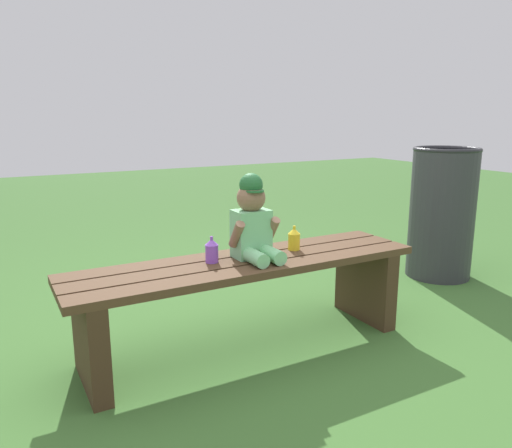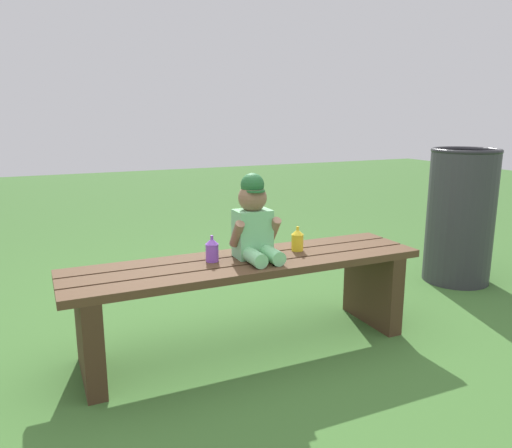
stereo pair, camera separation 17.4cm
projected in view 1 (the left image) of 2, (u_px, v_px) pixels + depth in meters
ground_plane at (248, 347)px, 2.43m from camera, size 16.00×16.00×0.00m
park_bench at (247, 287)px, 2.37m from camera, size 1.71×0.42×0.45m
child_figure at (253, 222)px, 2.33m from camera, size 0.23×0.27×0.40m
sippy_cup_left at (212, 250)px, 2.28m from camera, size 0.06×0.06×0.12m
sippy_cup_right at (294, 239)px, 2.49m from camera, size 0.06×0.06×0.12m
trash_bin at (442, 213)px, 3.42m from camera, size 0.44×0.44×0.90m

